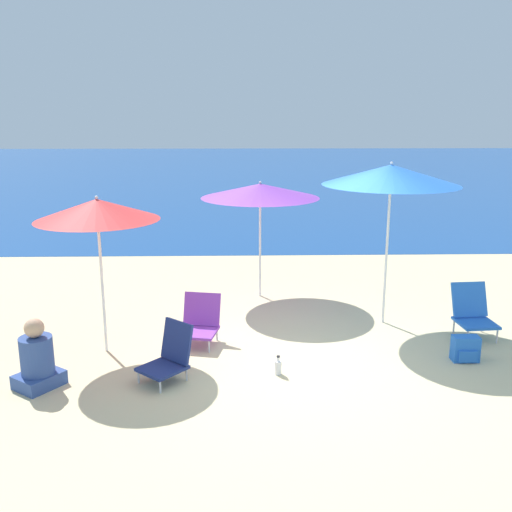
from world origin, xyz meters
TOP-DOWN VIEW (x-y plane):
  - ground_plane at (0.00, 0.00)m, footprint 60.00×60.00m
  - sea_water at (0.00, 25.51)m, footprint 60.00×40.00m
  - beach_umbrella_purple at (-0.35, 2.66)m, footprint 1.95×1.95m
  - beach_umbrella_red at (-2.44, 0.38)m, footprint 1.54×1.54m
  - beach_umbrella_blue at (1.44, 1.34)m, footprint 1.93×1.93m
  - beach_chair_blue at (2.55, 0.81)m, footprint 0.54×0.64m
  - beach_chair_purple at (-1.24, 0.65)m, footprint 0.61×0.67m
  - beach_chair_navy at (-1.51, -0.45)m, footprint 0.69×0.70m
  - person_seated_near at (-2.97, -0.61)m, footprint 0.61×0.62m
  - backpack_blue at (2.14, -0.05)m, footprint 0.33×0.21m
  - water_bottle at (-0.24, -0.37)m, footprint 0.08×0.08m

SIDE VIEW (x-z plane):
  - ground_plane at x=0.00m, z-range 0.00..0.00m
  - sea_water at x=0.00m, z-range 0.00..0.01m
  - water_bottle at x=-0.24m, z-range -0.03..0.21m
  - backpack_blue at x=2.14m, z-range 0.00..0.32m
  - beach_chair_navy at x=-1.51m, z-range -0.04..0.63m
  - beach_chair_purple at x=-1.24m, z-range -0.03..0.62m
  - person_seated_near at x=-2.97m, z-range -0.09..0.73m
  - beach_chair_blue at x=2.55m, z-range -0.01..0.70m
  - beach_umbrella_purple at x=-0.35m, z-range 0.82..2.78m
  - beach_umbrella_red at x=-2.44m, z-range 0.85..2.89m
  - beach_umbrella_blue at x=1.44m, z-range 1.00..3.37m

